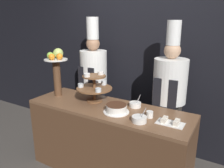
% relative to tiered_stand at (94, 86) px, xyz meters
% --- Properties ---
extents(wall_back, '(10.00, 0.06, 2.80)m').
position_rel_tiered_stand_xyz_m(wall_back, '(0.24, 0.81, 0.34)').
color(wall_back, black).
rests_on(wall_back, ground_plane).
extents(buffet_counter, '(1.92, 0.62, 0.87)m').
position_rel_tiered_stand_xyz_m(buffet_counter, '(0.24, -0.09, -0.63)').
color(buffet_counter, brown).
rests_on(buffet_counter, ground_plane).
extents(tiered_stand, '(0.44, 0.44, 0.36)m').
position_rel_tiered_stand_xyz_m(tiered_stand, '(0.00, 0.00, 0.00)').
color(tiered_stand, brown).
rests_on(tiered_stand, buffet_counter).
extents(fruit_pedestal, '(0.29, 0.29, 0.61)m').
position_rel_tiered_stand_xyz_m(fruit_pedestal, '(-0.54, -0.06, 0.20)').
color(fruit_pedestal, brown).
rests_on(fruit_pedestal, buffet_counter).
extents(cake_round, '(0.28, 0.28, 0.09)m').
position_rel_tiered_stand_xyz_m(cake_round, '(0.40, -0.17, -0.15)').
color(cake_round, white).
rests_on(cake_round, buffet_counter).
extents(cup_white, '(0.07, 0.07, 0.07)m').
position_rel_tiered_stand_xyz_m(cup_white, '(0.76, -0.11, -0.16)').
color(cup_white, white).
rests_on(cup_white, buffet_counter).
extents(cake_square_tray, '(0.26, 0.15, 0.05)m').
position_rel_tiered_stand_xyz_m(cake_square_tray, '(0.99, -0.14, -0.17)').
color(cake_square_tray, white).
rests_on(cake_square_tray, buffet_counter).
extents(serving_bowl_near, '(0.15, 0.15, 0.16)m').
position_rel_tiered_stand_xyz_m(serving_bowl_near, '(0.71, -0.26, -0.16)').
color(serving_bowl_near, white).
rests_on(serving_bowl_near, buffet_counter).
extents(serving_bowl_far, '(0.13, 0.13, 0.16)m').
position_rel_tiered_stand_xyz_m(serving_bowl_far, '(0.51, 0.08, -0.16)').
color(serving_bowl_far, white).
rests_on(serving_bowl_far, buffet_counter).
extents(chef_left, '(0.38, 0.38, 1.87)m').
position_rel_tiered_stand_xyz_m(chef_left, '(-0.32, 0.43, -0.07)').
color(chef_left, black).
rests_on(chef_left, ground_plane).
extents(chef_center_left, '(0.40, 0.40, 1.83)m').
position_rel_tiered_stand_xyz_m(chef_center_left, '(0.80, 0.43, -0.09)').
color(chef_center_left, '#38332D').
rests_on(chef_center_left, ground_plane).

